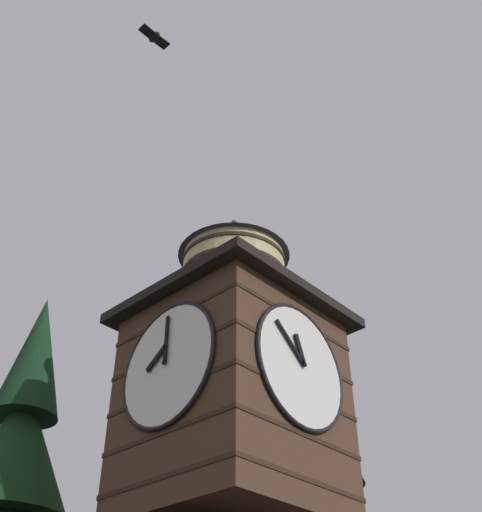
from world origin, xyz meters
TOP-DOWN VIEW (x-y plane):
  - clock_tower at (-0.71, -2.42)m, footprint 4.66×4.66m
  - flying_bird_low at (4.57, 0.28)m, footprint 0.71×0.30m

SIDE VIEW (x-z plane):
  - clock_tower at x=-0.71m, z-range 5.24..13.38m
  - flying_bird_low at x=4.57m, z-range 14.21..14.38m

